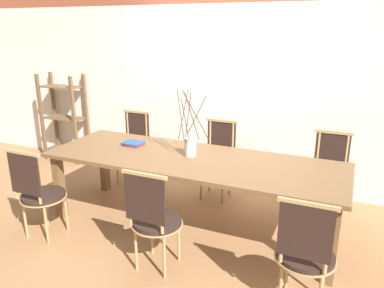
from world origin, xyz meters
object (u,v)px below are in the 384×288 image
at_px(chair_far_center, 329,174).
at_px(book_stack, 133,144).
at_px(vase_centerpiece, 190,145).
at_px(shelving_rack, 64,118).
at_px(chair_near_center, 305,252).
at_px(dining_table, 192,166).

xyz_separation_m(chair_far_center, book_stack, (-2.06, -0.68, 0.28)).
bearing_deg(vase_centerpiece, chair_far_center, 29.79).
distance_m(book_stack, shelving_rack, 2.14).
xyz_separation_m(chair_near_center, book_stack, (-2.03, 0.95, 0.28)).
height_order(dining_table, chair_near_center, chair_near_center).
xyz_separation_m(chair_near_center, vase_centerpiece, (-1.29, 0.88, 0.38)).
bearing_deg(chair_near_center, chair_far_center, 88.91).
relative_size(chair_far_center, vase_centerpiece, 1.33).
distance_m(chair_near_center, vase_centerpiece, 1.61).
distance_m(vase_centerpiece, shelving_rack, 2.85).
bearing_deg(book_stack, shelving_rack, 152.47).
relative_size(vase_centerpiece, book_stack, 3.14).
distance_m(chair_far_center, vase_centerpiece, 1.57).
relative_size(dining_table, chair_far_center, 3.19).
xyz_separation_m(book_stack, shelving_rack, (-1.90, 0.99, -0.11)).
xyz_separation_m(chair_far_center, vase_centerpiece, (-1.32, -0.76, 0.38)).
xyz_separation_m(chair_near_center, shelving_rack, (-3.92, 1.94, 0.17)).
height_order(dining_table, chair_far_center, chair_far_center).
height_order(chair_far_center, vase_centerpiece, vase_centerpiece).
xyz_separation_m(vase_centerpiece, book_stack, (-0.73, 0.07, -0.10)).
bearing_deg(book_stack, vase_centerpiece, -5.71).
relative_size(chair_near_center, vase_centerpiece, 1.33).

